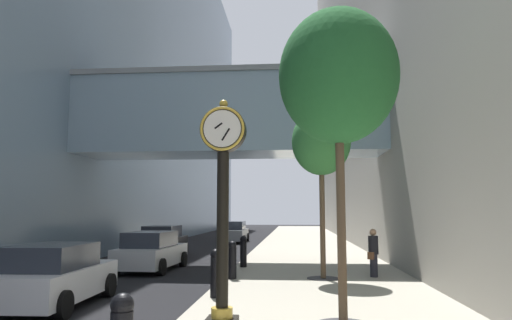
{
  "coord_description": "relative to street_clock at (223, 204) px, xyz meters",
  "views": [
    {
      "loc": [
        2.46,
        -1.7,
        2.36
      ],
      "look_at": [
        0.97,
        16.09,
        4.38
      ],
      "focal_mm": 32.23,
      "sensor_mm": 36.0,
      "label": 1
    }
  ],
  "objects": [
    {
      "name": "car_white_far",
      "position": [
        -4.77,
        2.97,
        -1.74
      ],
      "size": [
        2.19,
        4.11,
        1.55
      ],
      "color": "silver",
      "rests_on": "ground"
    },
    {
      "name": "bollard_third",
      "position": [
        -0.78,
        3.84,
        -1.71
      ],
      "size": [
        0.28,
        0.28,
        1.25
      ],
      "color": "black",
      "rests_on": "sidewalk_right"
    },
    {
      "name": "bollard_fifth",
      "position": [
        -0.78,
        10.46,
        -1.71
      ],
      "size": [
        0.28,
        0.28,
        1.25
      ],
      "color": "black",
      "rests_on": "sidewalk_right"
    },
    {
      "name": "car_silver_near",
      "position": [
        -4.49,
        10.12,
        -1.74
      ],
      "size": [
        2.14,
        4.34,
        1.56
      ],
      "color": "#B7BABF",
      "rests_on": "ground"
    },
    {
      "name": "street_tree_near",
      "position": [
        2.24,
        1.13,
        2.66
      ],
      "size": [
        2.49,
        2.49,
        6.48
      ],
      "color": "#333335",
      "rests_on": "sidewalk_right"
    },
    {
      "name": "sidewalk_right",
      "position": [
        2.09,
        23.38,
        -2.43
      ],
      "size": [
        6.48,
        80.0,
        0.14
      ],
      "primitive_type": "cube",
      "color": "#ADA593",
      "rests_on": "ground"
    },
    {
      "name": "street_clock",
      "position": [
        0.0,
        0.0,
        0.0
      ],
      "size": [
        0.84,
        0.55,
        4.31
      ],
      "color": "black",
      "rests_on": "sidewalk_right"
    },
    {
      "name": "ground_plane",
      "position": [
        -1.16,
        20.38,
        -2.5
      ],
      "size": [
        110.0,
        110.0,
        0.0
      ],
      "primitive_type": "plane",
      "color": "black",
      "rests_on": "ground"
    },
    {
      "name": "street_tree_mid_near",
      "position": [
        2.24,
        7.47,
        2.22
      ],
      "size": [
        2.03,
        2.03,
        5.8
      ],
      "color": "#333335",
      "rests_on": "sidewalk_right"
    },
    {
      "name": "bollard_fourth",
      "position": [
        -0.78,
        7.15,
        -1.71
      ],
      "size": [
        0.28,
        0.28,
        1.25
      ],
      "color": "black",
      "rests_on": "sidewalk_right"
    },
    {
      "name": "car_grey_mid",
      "position": [
        -3.32,
        27.12,
        -1.71
      ],
      "size": [
        1.95,
        4.69,
        1.63
      ],
      "color": "slate",
      "rests_on": "ground"
    },
    {
      "name": "pedestrian_walking",
      "position": [
        3.99,
        8.0,
        -1.51
      ],
      "size": [
        0.48,
        0.52,
        1.63
      ],
      "color": "#23232D",
      "rests_on": "sidewalk_right"
    },
    {
      "name": "car_black_trailing",
      "position": [
        -5.71,
        15.98,
        -1.71
      ],
      "size": [
        2.09,
        4.58,
        1.63
      ],
      "color": "black",
      "rests_on": "ground"
    },
    {
      "name": "building_block_left",
      "position": [
        -13.08,
        23.3,
        13.33
      ],
      "size": [
        23.3,
        80.0,
        31.8
      ],
      "color": "#758EA8",
      "rests_on": "ground"
    }
  ]
}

